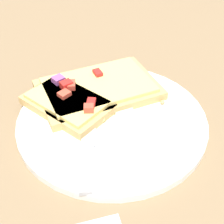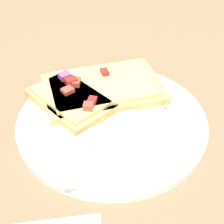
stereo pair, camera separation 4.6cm
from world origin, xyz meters
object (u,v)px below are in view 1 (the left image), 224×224
at_px(knife, 88,143).
at_px(fork, 125,126).
at_px(plate, 112,120).
at_px(pizza_slice_corner, 68,103).
at_px(pizza_slice_main, 98,89).

bearing_deg(knife, fork, -59.09).
xyz_separation_m(plate, knife, (0.05, 0.05, 0.01)).
distance_m(plate, pizza_slice_corner, 0.07).
relative_size(plate, knife, 1.45).
height_order(knife, pizza_slice_corner, pizza_slice_corner).
xyz_separation_m(plate, fork, (-0.01, 0.03, 0.01)).
relative_size(fork, pizza_slice_corner, 1.27).
distance_m(knife, pizza_slice_corner, 0.09).
distance_m(plate, fork, 0.03).
relative_size(plate, fork, 1.43).
bearing_deg(plate, pizza_slice_corner, -33.59).
xyz_separation_m(plate, pizza_slice_main, (0.01, -0.06, 0.02)).
xyz_separation_m(knife, pizza_slice_main, (-0.04, -0.11, 0.01)).
height_order(plate, knife, knife).
height_order(fork, pizza_slice_corner, pizza_slice_corner).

